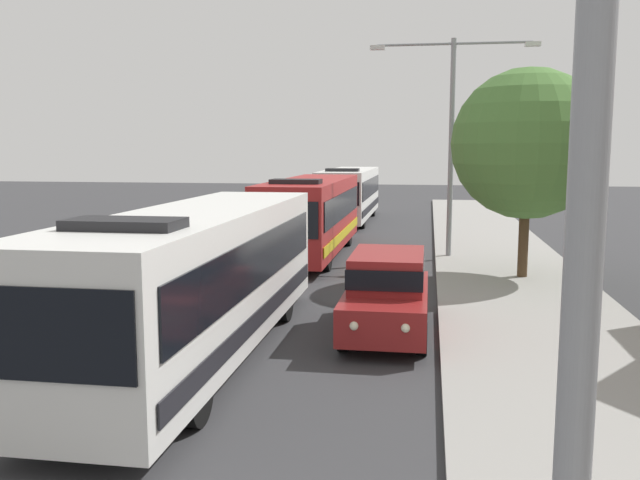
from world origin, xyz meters
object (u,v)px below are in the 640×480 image
bus_second_in_line (312,214)px  streetlamp_mid (452,124)px  white_suv (387,290)px  roadside_tree (527,144)px  bus_lead (199,276)px  bus_middle (350,193)px

bus_second_in_line → streetlamp_mid: (5.40, -0.01, 3.51)m
white_suv → roadside_tree: bearing=60.7°
bus_lead → streetlamp_mid: bearing=68.0°
white_suv → bus_lead: bearing=-148.1°
bus_second_in_line → bus_middle: same height
bus_lead → bus_middle: bearing=90.0°
bus_lead → bus_middle: size_ratio=0.97×
white_suv → roadside_tree: (3.95, 7.02, 3.38)m
white_suv → streetlamp_mid: streetlamp_mid is taller
bus_lead → white_suv: 4.40m
bus_lead → white_suv: (3.70, 2.30, -0.66)m
bus_middle → white_suv: (3.70, -24.06, -0.66)m
bus_middle → white_suv: bus_middle is taller
bus_lead → streetlamp_mid: streetlamp_mid is taller
bus_lead → bus_middle: 26.36m
bus_middle → roadside_tree: 18.87m
bus_second_in_line → white_suv: bearing=-71.5°
bus_lead → streetlamp_mid: size_ratio=1.36×
bus_second_in_line → streetlamp_mid: size_ratio=1.31×
white_suv → bus_middle: bearing=98.7°
bus_lead → roadside_tree: roadside_tree is taller
bus_lead → bus_middle: same height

